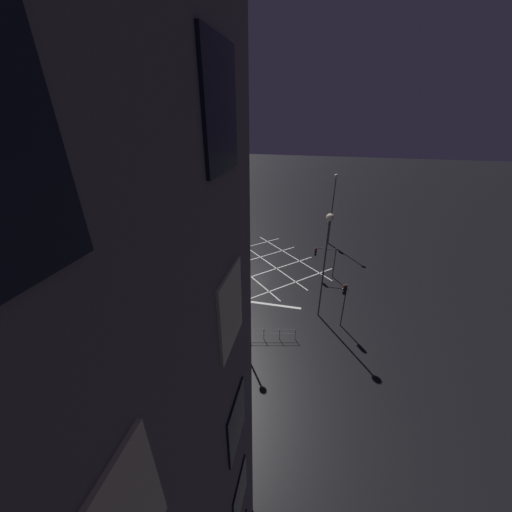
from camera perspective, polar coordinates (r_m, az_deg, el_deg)
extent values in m
plane|color=black|center=(34.41, 0.00, -2.06)|extent=(200.00, 200.00, 0.00)
cube|color=silver|center=(36.73, -12.06, -0.72)|extent=(11.98, 0.50, 0.01)
cube|color=silver|center=(37.10, -13.33, -0.57)|extent=(11.98, 0.50, 0.01)
cube|color=silver|center=(37.48, -14.58, -0.43)|extent=(11.98, 0.50, 0.01)
cube|color=silver|center=(37.87, -15.80, -0.29)|extent=(11.98, 0.50, 0.01)
cube|color=silver|center=(38.29, -16.99, -0.16)|extent=(11.98, 0.50, 0.01)
cube|color=silver|center=(38.72, -18.16, -0.02)|extent=(11.98, 0.50, 0.01)
cube|color=silver|center=(39.17, -19.30, 0.11)|extent=(11.98, 0.50, 0.01)
cube|color=silver|center=(39.63, -20.41, 0.23)|extent=(11.98, 0.50, 0.01)
cube|color=silver|center=(40.11, -21.50, 0.36)|extent=(11.98, 0.50, 0.01)
cube|color=silver|center=(32.26, -8.04, -4.49)|extent=(10.46, 10.46, 0.01)
cube|color=silver|center=(38.52, -4.25, 1.19)|extent=(10.46, 10.46, 0.01)
cube|color=silver|center=(33.62, -2.56, -2.84)|extent=(10.46, 10.46, 0.01)
cube|color=silver|center=(35.74, -1.53, -0.89)|extent=(10.46, 10.46, 0.01)
cube|color=silver|center=(35.28, 2.44, -1.31)|extent=(10.46, 10.46, 0.01)
cube|color=silver|center=(33.12, 1.65, -3.31)|extent=(10.46, 10.46, 0.01)
cube|color=silver|center=(37.21, 6.94, 0.09)|extent=(10.46, 10.46, 0.01)
cube|color=silver|center=(30.69, 5.37, -6.11)|extent=(10.46, 10.46, 0.01)
cube|color=silver|center=(28.54, -3.17, -8.85)|extent=(0.30, 11.98, 0.01)
cube|color=black|center=(11.96, -3.22, -39.79)|extent=(1.40, 0.06, 1.80)
cube|color=black|center=(8.72, -3.93, -30.18)|extent=(1.40, 0.06, 1.80)
cube|color=beige|center=(5.99, -5.04, -10.67)|extent=(1.40, 0.06, 1.80)
cube|color=black|center=(4.75, -7.01, 27.10)|extent=(1.40, 0.06, 1.80)
cylinder|color=#424244|center=(40.81, 14.53, 5.37)|extent=(0.11, 0.11, 4.56)
cube|color=black|center=(40.21, 14.63, 7.75)|extent=(0.28, 0.16, 0.90)
sphere|color=black|center=(40.11, 14.52, 8.17)|extent=(0.18, 0.18, 0.18)
sphere|color=black|center=(40.21, 14.47, 7.76)|extent=(0.18, 0.18, 0.18)
sphere|color=green|center=(40.30, 14.42, 7.36)|extent=(0.18, 0.18, 0.18)
cube|color=black|center=(40.22, 14.76, 7.73)|extent=(0.36, 0.02, 0.98)
cylinder|color=#424244|center=(32.55, 15.37, -1.37)|extent=(0.11, 0.11, 3.55)
cylinder|color=#424244|center=(31.78, 13.83, 1.40)|extent=(0.09, 2.11, 0.09)
cube|color=black|center=(31.94, 11.86, 0.86)|extent=(0.28, 0.16, 0.90)
sphere|color=red|center=(31.81, 11.71, 1.36)|extent=(0.18, 0.18, 0.18)
sphere|color=black|center=(31.94, 11.66, 0.88)|extent=(0.18, 0.18, 0.18)
sphere|color=black|center=(32.07, 11.61, 0.39)|extent=(0.18, 0.18, 0.18)
cube|color=black|center=(31.94, 12.02, 0.84)|extent=(0.36, 0.02, 0.98)
cylinder|color=#424244|center=(25.37, 17.10, -9.48)|extent=(0.11, 0.11, 4.21)
cube|color=black|center=(24.47, 17.29, -6.42)|extent=(0.28, 0.16, 0.90)
sphere|color=red|center=(24.30, 17.12, -5.80)|extent=(0.18, 0.18, 0.18)
sphere|color=black|center=(24.46, 17.03, -6.39)|extent=(0.18, 0.18, 0.18)
sphere|color=black|center=(24.62, 16.93, -6.98)|extent=(0.18, 0.18, 0.18)
cube|color=black|center=(24.48, 17.50, -6.43)|extent=(0.36, 0.02, 0.98)
cylinder|color=#424244|center=(36.07, -14.30, 2.25)|extent=(0.11, 0.11, 4.25)
cube|color=black|center=(35.39, -14.40, 4.62)|extent=(0.28, 0.16, 0.90)
sphere|color=black|center=(35.23, -14.29, 5.06)|extent=(0.18, 0.18, 0.18)
sphere|color=black|center=(35.34, -14.24, 4.61)|extent=(0.18, 0.18, 0.18)
sphere|color=green|center=(35.45, -14.18, 4.16)|extent=(0.18, 0.18, 0.18)
cube|color=black|center=(35.43, -14.53, 4.63)|extent=(0.36, 0.02, 0.98)
cylinder|color=#424244|center=(44.26, -9.64, 7.54)|extent=(0.11, 0.11, 4.56)
cylinder|color=#424244|center=(42.62, -10.42, 9.74)|extent=(2.25, 0.09, 0.09)
cube|color=black|center=(41.76, -10.95, 8.69)|extent=(0.16, 0.28, 0.90)
sphere|color=black|center=(41.58, -11.04, 9.04)|extent=(0.18, 0.18, 0.18)
sphere|color=black|center=(41.67, -11.01, 8.65)|extent=(0.18, 0.18, 0.18)
sphere|color=green|center=(41.76, -10.97, 8.26)|extent=(0.18, 0.18, 0.18)
cube|color=black|center=(41.84, -10.90, 8.73)|extent=(0.02, 0.36, 0.98)
cylinder|color=#424244|center=(29.77, -21.13, -5.40)|extent=(0.11, 0.11, 3.31)
cube|color=black|center=(29.13, -21.28, -3.51)|extent=(0.28, 0.16, 0.90)
sphere|color=red|center=(28.93, -21.19, -3.02)|extent=(0.18, 0.18, 0.18)
sphere|color=black|center=(29.07, -21.10, -3.54)|extent=(0.18, 0.18, 0.18)
sphere|color=black|center=(29.22, -21.00, -4.05)|extent=(0.18, 0.18, 0.18)
cube|color=black|center=(29.18, -21.43, -3.49)|extent=(0.36, 0.02, 0.98)
cylinder|color=#424244|center=(40.21, 14.92, 8.55)|extent=(0.14, 0.14, 9.23)
sphere|color=#F4EAC6|center=(39.06, 15.77, 15.18)|extent=(0.48, 0.48, 0.48)
cylinder|color=#424244|center=(24.74, 13.32, -3.02)|extent=(0.14, 0.14, 9.23)
sphere|color=#F4EAC6|center=(22.80, 14.59, 7.50)|extent=(0.60, 0.60, 0.60)
cylinder|color=#424244|center=(22.98, -4.80, -6.50)|extent=(0.14, 0.14, 8.08)
sphere|color=#F4EAC6|center=(20.98, -5.23, 3.11)|extent=(0.50, 0.50, 0.50)
cylinder|color=#38281C|center=(29.41, -30.36, -9.15)|extent=(0.36, 0.36, 2.30)
sphere|color=#235128|center=(28.14, -31.56, -4.86)|extent=(3.80, 3.80, 3.80)
cube|color=black|center=(34.76, -16.26, -1.94)|extent=(1.76, 4.10, 0.64)
cube|color=black|center=(34.54, -16.53, -1.06)|extent=(1.55, 1.72, 0.54)
sphere|color=white|center=(34.35, -12.88, -1.98)|extent=(0.16, 0.16, 0.16)
sphere|color=white|center=(33.50, -13.64, -2.85)|extent=(0.16, 0.16, 0.16)
cylinder|color=black|center=(34.88, -13.81, -1.85)|extent=(0.20, 0.68, 0.68)
cylinder|color=black|center=(33.70, -14.89, -3.06)|extent=(0.20, 0.68, 0.68)
cylinder|color=black|center=(36.02, -17.46, -1.39)|extent=(0.20, 0.68, 0.68)
cylinder|color=black|center=(34.88, -18.63, -2.54)|extent=(0.20, 0.68, 0.68)
cylinder|color=gray|center=(24.20, -7.86, -15.21)|extent=(0.05, 0.05, 1.05)
cylinder|color=gray|center=(24.07, -4.74, -15.30)|extent=(0.05, 0.05, 1.05)
cylinder|color=gray|center=(24.00, -1.58, -15.34)|extent=(0.05, 0.05, 1.05)
cylinder|color=gray|center=(24.00, 1.58, -15.34)|extent=(0.05, 0.05, 1.05)
cylinder|color=gray|center=(24.07, 4.74, -15.30)|extent=(0.05, 0.05, 1.05)
cylinder|color=gray|center=(24.20, 7.86, -15.21)|extent=(0.05, 0.05, 1.05)
cylinder|color=gray|center=(23.67, 0.00, -14.48)|extent=(1.43, 6.24, 0.04)
cylinder|color=gray|center=(23.96, 0.00, -15.26)|extent=(1.43, 6.24, 0.04)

